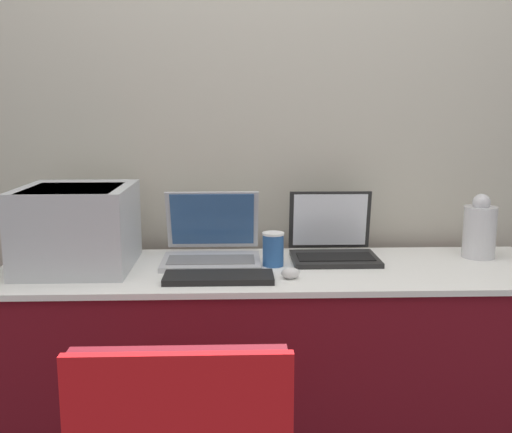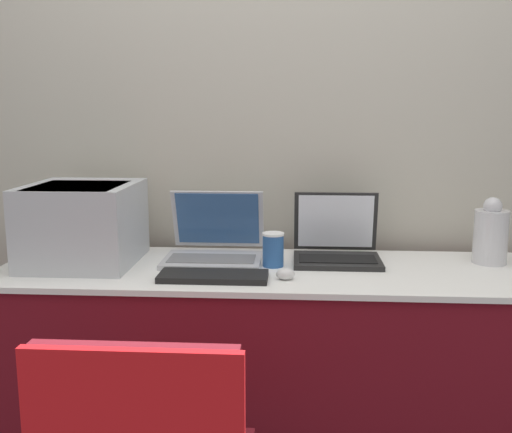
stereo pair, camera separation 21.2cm
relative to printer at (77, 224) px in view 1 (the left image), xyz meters
name	(u,v)px [view 1 (the left image)]	position (x,y,z in m)	size (l,w,h in m)	color
wall_back	(270,123)	(0.70, 0.37, 0.34)	(8.00, 0.05, 2.60)	#B7B2A3
table	(275,372)	(0.70, -0.03, -0.56)	(1.97, 0.59, 0.80)	maroon
printer	(77,224)	(0.00, 0.00, 0.00)	(0.38, 0.41, 0.29)	#B2B7BC
laptop_left	(212,246)	(0.47, 0.09, -0.10)	(0.36, 0.34, 0.25)	#B7B7BC
laptop_right	(333,244)	(0.92, 0.10, -0.10)	(0.32, 0.27, 0.24)	black
external_keyboard	(219,277)	(0.50, -0.18, -0.15)	(0.36, 0.14, 0.02)	black
coffee_cup	(273,249)	(0.69, 0.00, -0.10)	(0.08, 0.08, 0.12)	#285699
mouse	(290,273)	(0.74, -0.17, -0.14)	(0.06, 0.05, 0.04)	silver
metal_pitcher	(480,229)	(1.48, 0.10, -0.05)	(0.12, 0.12, 0.24)	silver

